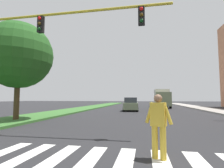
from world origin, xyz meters
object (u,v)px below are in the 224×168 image
at_px(pedestrian_performer, 159,123).
at_px(sedan_midblock, 131,105).
at_px(traffic_light_gantry, 39,40).
at_px(truck_box_delivery, 162,98).
at_px(tree_mid, 19,55).

xyz_separation_m(pedestrian_performer, sedan_midblock, (-2.09, 17.71, -0.15)).
bearing_deg(pedestrian_performer, traffic_light_gantry, 154.48).
xyz_separation_m(traffic_light_gantry, pedestrian_performer, (5.22, -2.49, -3.42)).
distance_m(sedan_midblock, truck_box_delivery, 9.55).
distance_m(pedestrian_performer, sedan_midblock, 17.83).
distance_m(tree_mid, pedestrian_performer, 11.37).
distance_m(pedestrian_performer, truck_box_delivery, 26.13).
relative_size(tree_mid, pedestrian_performer, 4.03).
xyz_separation_m(tree_mid, sedan_midblock, (6.94, 11.85, -3.83)).
distance_m(traffic_light_gantry, sedan_midblock, 15.94).
bearing_deg(tree_mid, traffic_light_gantry, -41.42).
height_order(pedestrian_performer, sedan_midblock, pedestrian_performer).
relative_size(pedestrian_performer, truck_box_delivery, 0.27).
distance_m(tree_mid, traffic_light_gantry, 5.09).
relative_size(tree_mid, truck_box_delivery, 1.10).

